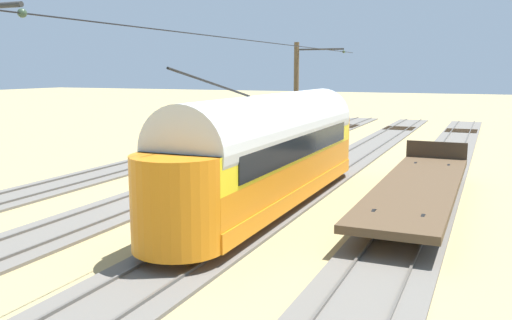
% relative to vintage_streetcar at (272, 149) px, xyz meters
% --- Properties ---
extents(ground_plane, '(220.00, 220.00, 0.00)m').
position_rel_vintage_streetcar_xyz_m(ground_plane, '(2.56, 0.45, -2.25)').
color(ground_plane, tan).
extents(track_streetcar_siding, '(2.80, 80.00, 0.18)m').
position_rel_vintage_streetcar_xyz_m(track_streetcar_siding, '(-5.11, 0.14, -2.20)').
color(track_streetcar_siding, '#666059').
rests_on(track_streetcar_siding, ground).
extents(track_adjacent_siding, '(2.80, 80.00, 0.18)m').
position_rel_vintage_streetcar_xyz_m(track_adjacent_siding, '(-0.00, 0.14, -2.20)').
color(track_adjacent_siding, '#666059').
rests_on(track_adjacent_siding, ground).
extents(track_third_siding, '(2.80, 80.00, 0.18)m').
position_rel_vintage_streetcar_xyz_m(track_third_siding, '(5.11, 0.14, -2.20)').
color(track_third_siding, '#666059').
rests_on(track_third_siding, ground).
extents(track_outer_siding, '(2.80, 80.00, 0.18)m').
position_rel_vintage_streetcar_xyz_m(track_outer_siding, '(10.23, 0.14, -2.20)').
color(track_outer_siding, '#666059').
rests_on(track_outer_siding, ground).
extents(vintage_streetcar, '(2.65, 15.78, 5.08)m').
position_rel_vintage_streetcar_xyz_m(vintage_streetcar, '(0.00, 0.00, 0.00)').
color(vintage_streetcar, orange).
rests_on(vintage_streetcar, ground).
extents(flatcar_adjacent, '(2.80, 13.38, 1.60)m').
position_rel_vintage_streetcar_xyz_m(flatcar_adjacent, '(-5.11, -2.21, -1.39)').
color(flatcar_adjacent, brown).
rests_on(flatcar_adjacent, ground).
extents(catenary_pole_foreground, '(2.87, 0.28, 6.69)m').
position_rel_vintage_streetcar_xyz_m(catenary_pole_foreground, '(2.57, -10.24, 1.25)').
color(catenary_pole_foreground, brown).
rests_on(catenary_pole_foreground, ground).
extents(overhead_wire_run, '(2.66, 47.50, 0.18)m').
position_rel_vintage_streetcar_xyz_m(overhead_wire_run, '(0.05, 10.76, 3.89)').
color(overhead_wire_run, black).
rests_on(overhead_wire_run, ground).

